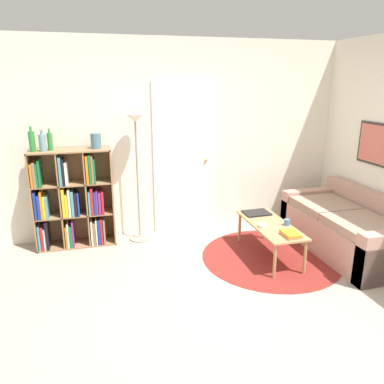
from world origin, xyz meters
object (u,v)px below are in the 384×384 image
bowl (263,226)px  bottle_right (50,141)px  bookshelf (72,201)px  laptop (256,213)px  floor_lamp (136,144)px  cup (287,222)px  bottle_middle (43,143)px  coffee_table (270,227)px  bottle_left (32,141)px  vase_on_shelf (96,141)px  couch (350,229)px

bowl → bottle_right: bearing=155.6°
bookshelf → laptop: 2.36m
floor_lamp → cup: (1.61, -1.03, -0.83)m
floor_lamp → bottle_middle: bearing=179.4°
coffee_table → bowl: bearing=-151.5°
bookshelf → bottle_left: bottle_left is taller
bookshelf → coffee_table: 2.50m
bottle_left → bottle_right: 0.20m
bottle_right → bookshelf: bearing=-6.3°
laptop → bowl: 0.46m
floor_lamp → bottle_middle: 1.10m
bottle_middle → vase_on_shelf: bearing=2.5°
couch → coffee_table: size_ratio=1.61×
bottle_right → bottle_middle: bearing=-149.6°
bottle_middle → bottle_right: size_ratio=0.97×
bookshelf → vase_on_shelf: bearing=0.0°
floor_lamp → couch: bearing=-22.3°
coffee_table → laptop: size_ratio=3.29×
bookshelf → laptop: bearing=-14.8°
bookshelf → laptop: bookshelf is taller
laptop → bookshelf: bearing=165.2°
vase_on_shelf → floor_lamp: bearing=-4.4°
couch → bottle_middle: 3.90m
floor_lamp → vase_on_shelf: (-0.49, 0.04, 0.05)m
bowl → bottle_middle: 2.78m
bookshelf → cup: bookshelf is taller
couch → bottle_right: size_ratio=6.70×
cup → vase_on_shelf: 2.52m
couch → bottle_left: bearing=164.3°
bottle_middle → vase_on_shelf: 0.62m
laptop → bottle_middle: 2.76m
laptop → bowl: size_ratio=2.82×
cup → bottle_left: (-2.83, 1.05, 0.91)m
laptop → bowl: bowl is taller
floor_lamp → vase_on_shelf: floor_lamp is taller
cup → bottle_middle: bottle_middle is taller
bottle_left → bottle_right: bottle_left is taller
bottle_middle → couch: bearing=-16.0°
vase_on_shelf → bowl: bearing=-30.0°
couch → cup: (-0.89, -0.00, 0.18)m
coffee_table → bottle_middle: (-2.55, 0.95, 0.98)m
bookshelf → vase_on_shelf: (0.35, 0.00, 0.75)m
bottle_middle → bookshelf: bearing=5.8°
bowl → bottle_middle: size_ratio=0.46×
bookshelf → couch: 3.52m
bowl → bottle_middle: bottle_middle is taller
floor_lamp → cup: size_ratio=22.44×
couch → cup: couch is taller
laptop → vase_on_shelf: bearing=162.6°
bookshelf → floor_lamp: 1.09m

